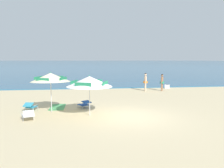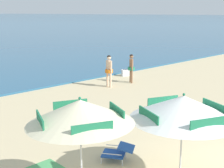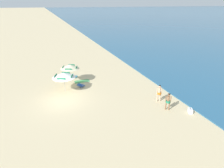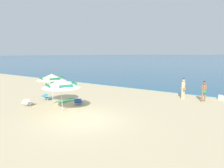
{
  "view_description": "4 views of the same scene",
  "coord_description": "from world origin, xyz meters",
  "px_view_note": "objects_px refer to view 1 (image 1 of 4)",
  "views": [
    {
      "loc": [
        -2.47,
        -10.35,
        2.98
      ],
      "look_at": [
        -0.41,
        5.65,
        1.09
      ],
      "focal_mm": 33.11,
      "sensor_mm": 36.0,
      "label": 1
    },
    {
      "loc": [
        -8.06,
        -3.17,
        3.93
      ],
      "look_at": [
        1.16,
        6.37,
        0.87
      ],
      "focal_mm": 50.04,
      "sensor_mm": 36.0,
      "label": 2
    },
    {
      "loc": [
        16.28,
        -1.0,
        8.81
      ],
      "look_at": [
        -0.56,
        5.32,
        0.79
      ],
      "focal_mm": 29.3,
      "sensor_mm": 36.0,
      "label": 3
    },
    {
      "loc": [
        7.4,
        -7.88,
        3.72
      ],
      "look_at": [
        -1.51,
        5.14,
        1.29
      ],
      "focal_mm": 31.53,
      "sensor_mm": 36.0,
      "label": 4
    }
  ],
  "objects_px": {
    "person_standing_near_shore": "(162,81)",
    "beach_umbrella_striped_main": "(51,77)",
    "lounge_chair_under_umbrella": "(28,115)",
    "person_standing_beside": "(145,81)",
    "lounge_chair_beside_umbrella": "(30,106)",
    "beach_umbrella_striped_second": "(89,81)",
    "cooler_box": "(167,87)",
    "lounge_chair_facing_sea": "(85,104)",
    "beach_towel": "(58,107)"
  },
  "relations": [
    {
      "from": "lounge_chair_facing_sea",
      "to": "person_standing_near_shore",
      "type": "relative_size",
      "value": 0.61
    },
    {
      "from": "person_standing_near_shore",
      "to": "person_standing_beside",
      "type": "height_order",
      "value": "person_standing_beside"
    },
    {
      "from": "beach_umbrella_striped_main",
      "to": "beach_towel",
      "type": "distance_m",
      "value": 2.37
    },
    {
      "from": "lounge_chair_under_umbrella",
      "to": "beach_towel",
      "type": "distance_m",
      "value": 2.94
    },
    {
      "from": "beach_umbrella_striped_main",
      "to": "lounge_chair_under_umbrella",
      "type": "height_order",
      "value": "beach_umbrella_striped_main"
    },
    {
      "from": "beach_umbrella_striped_second",
      "to": "beach_towel",
      "type": "relative_size",
      "value": 1.42
    },
    {
      "from": "beach_umbrella_striped_second",
      "to": "person_standing_beside",
      "type": "relative_size",
      "value": 1.49
    },
    {
      "from": "beach_umbrella_striped_main",
      "to": "lounge_chair_under_umbrella",
      "type": "relative_size",
      "value": 2.26
    },
    {
      "from": "lounge_chair_facing_sea",
      "to": "cooler_box",
      "type": "relative_size",
      "value": 1.65
    },
    {
      "from": "beach_umbrella_striped_main",
      "to": "lounge_chair_facing_sea",
      "type": "height_order",
      "value": "beach_umbrella_striped_main"
    },
    {
      "from": "beach_umbrella_striped_main",
      "to": "person_standing_beside",
      "type": "relative_size",
      "value": 1.35
    },
    {
      "from": "beach_umbrella_striped_second",
      "to": "beach_towel",
      "type": "xyz_separation_m",
      "value": [
        -1.99,
        2.26,
        -1.84
      ]
    },
    {
      "from": "beach_umbrella_striped_main",
      "to": "cooler_box",
      "type": "bearing_deg",
      "value": 39.64
    },
    {
      "from": "lounge_chair_under_umbrella",
      "to": "person_standing_beside",
      "type": "xyz_separation_m",
      "value": [
        8.54,
        8.68,
        0.72
      ]
    },
    {
      "from": "person_standing_beside",
      "to": "person_standing_near_shore",
      "type": "bearing_deg",
      "value": -5.14
    },
    {
      "from": "lounge_chair_facing_sea",
      "to": "person_standing_near_shore",
      "type": "xyz_separation_m",
      "value": [
        7.38,
        6.29,
        0.66
      ]
    },
    {
      "from": "lounge_chair_beside_umbrella",
      "to": "beach_towel",
      "type": "bearing_deg",
      "value": 26.83
    },
    {
      "from": "beach_umbrella_striped_main",
      "to": "person_standing_near_shore",
      "type": "relative_size",
      "value": 1.42
    },
    {
      "from": "beach_umbrella_striped_second",
      "to": "lounge_chair_under_umbrella",
      "type": "distance_m",
      "value": 3.47
    },
    {
      "from": "person_standing_near_shore",
      "to": "cooler_box",
      "type": "bearing_deg",
      "value": 52.96
    },
    {
      "from": "beach_umbrella_striped_main",
      "to": "beach_towel",
      "type": "bearing_deg",
      "value": 82.95
    },
    {
      "from": "lounge_chair_beside_umbrella",
      "to": "lounge_chair_facing_sea",
      "type": "height_order",
      "value": "lounge_chair_beside_umbrella"
    },
    {
      "from": "beach_umbrella_striped_main",
      "to": "cooler_box",
      "type": "height_order",
      "value": "beach_umbrella_striped_main"
    },
    {
      "from": "cooler_box",
      "to": "lounge_chair_facing_sea",
      "type": "bearing_deg",
      "value": -137.47
    },
    {
      "from": "person_standing_near_shore",
      "to": "lounge_chair_under_umbrella",
      "type": "bearing_deg",
      "value": -139.93
    },
    {
      "from": "lounge_chair_beside_umbrella",
      "to": "cooler_box",
      "type": "bearing_deg",
      "value": 34.63
    },
    {
      "from": "lounge_chair_under_umbrella",
      "to": "lounge_chair_facing_sea",
      "type": "xyz_separation_m",
      "value": [
        2.77,
        2.24,
        0.01
      ]
    },
    {
      "from": "lounge_chair_beside_umbrella",
      "to": "lounge_chair_facing_sea",
      "type": "xyz_separation_m",
      "value": [
        3.16,
        0.24,
        0.0
      ]
    },
    {
      "from": "beach_umbrella_striped_main",
      "to": "lounge_chair_beside_umbrella",
      "type": "xyz_separation_m",
      "value": [
        -1.29,
        0.54,
        -1.73
      ]
    },
    {
      "from": "person_standing_beside",
      "to": "beach_towel",
      "type": "relative_size",
      "value": 0.95
    },
    {
      "from": "beach_umbrella_striped_second",
      "to": "cooler_box",
      "type": "height_order",
      "value": "beach_umbrella_striped_second"
    },
    {
      "from": "beach_towel",
      "to": "cooler_box",
      "type": "bearing_deg",
      "value": 35.63
    },
    {
      "from": "lounge_chair_facing_sea",
      "to": "beach_towel",
      "type": "distance_m",
      "value": 1.79
    },
    {
      "from": "lounge_chair_beside_umbrella",
      "to": "beach_towel",
      "type": "distance_m",
      "value": 1.65
    },
    {
      "from": "lounge_chair_under_umbrella",
      "to": "beach_towel",
      "type": "relative_size",
      "value": 0.57
    },
    {
      "from": "person_standing_beside",
      "to": "beach_towel",
      "type": "distance_m",
      "value": 9.6
    },
    {
      "from": "beach_umbrella_striped_second",
      "to": "person_standing_near_shore",
      "type": "bearing_deg",
      "value": 48.65
    },
    {
      "from": "lounge_chair_beside_umbrella",
      "to": "person_standing_beside",
      "type": "height_order",
      "value": "person_standing_beside"
    },
    {
      "from": "lounge_chair_beside_umbrella",
      "to": "beach_towel",
      "type": "relative_size",
      "value": 0.54
    },
    {
      "from": "lounge_chair_under_umbrella",
      "to": "person_standing_beside",
      "type": "relative_size",
      "value": 0.6
    },
    {
      "from": "person_standing_near_shore",
      "to": "beach_umbrella_striped_main",
      "type": "bearing_deg",
      "value": -142.55
    },
    {
      "from": "person_standing_beside",
      "to": "cooler_box",
      "type": "height_order",
      "value": "person_standing_beside"
    },
    {
      "from": "lounge_chair_beside_umbrella",
      "to": "beach_umbrella_striped_second",
      "type": "bearing_deg",
      "value": -23.92
    },
    {
      "from": "beach_umbrella_striped_main",
      "to": "beach_towel",
      "type": "xyz_separation_m",
      "value": [
        0.16,
        1.27,
        -2.0
      ]
    },
    {
      "from": "lounge_chair_beside_umbrella",
      "to": "lounge_chair_under_umbrella",
      "type": "bearing_deg",
      "value": -79.01
    },
    {
      "from": "beach_umbrella_striped_second",
      "to": "person_standing_beside",
      "type": "xyz_separation_m",
      "value": [
        5.49,
        8.21,
        -0.86
      ]
    },
    {
      "from": "beach_umbrella_striped_second",
      "to": "lounge_chair_facing_sea",
      "type": "distance_m",
      "value": 2.38
    },
    {
      "from": "lounge_chair_under_umbrella",
      "to": "lounge_chair_facing_sea",
      "type": "height_order",
      "value": "lounge_chair_under_umbrella"
    },
    {
      "from": "lounge_chair_facing_sea",
      "to": "lounge_chair_under_umbrella",
      "type": "bearing_deg",
      "value": -141.01
    },
    {
      "from": "beach_umbrella_striped_main",
      "to": "lounge_chair_facing_sea",
      "type": "relative_size",
      "value": 2.33
    }
  ]
}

